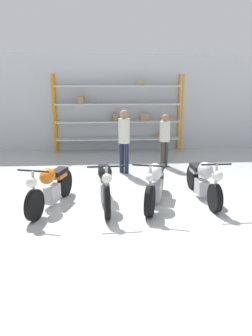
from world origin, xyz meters
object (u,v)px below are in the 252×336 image
(person_near_rack, at_px, (165,136))
(motorcycle_black, at_px, (105,183))
(person_browsing, at_px, (124,136))
(motorcycle_orange, at_px, (51,187))
(shelving_rack, at_px, (120,113))
(motorcycle_silver, at_px, (203,179))
(motorcycle_white, at_px, (155,183))

(person_near_rack, bearing_deg, motorcycle_black, 104.42)
(person_browsing, relative_size, person_near_rack, 1.12)
(motorcycle_orange, height_order, motorcycle_black, motorcycle_black)
(motorcycle_black, xyz_separation_m, person_browsing, (0.59, 2.59, 0.60))
(shelving_rack, xyz_separation_m, motorcycle_orange, (-1.79, -5.79, -1.01))
(shelving_rack, bearing_deg, motorcycle_black, -96.42)
(motorcycle_black, distance_m, motorcycle_silver, 2.22)
(shelving_rack, height_order, person_browsing, shelving_rack)
(motorcycle_silver, relative_size, person_browsing, 1.16)
(motorcycle_white, bearing_deg, shelving_rack, -158.65)
(person_near_rack, bearing_deg, person_browsing, 72.93)
(shelving_rack, height_order, motorcycle_orange, shelving_rack)
(motorcycle_orange, bearing_deg, motorcycle_black, 107.78)
(shelving_rack, bearing_deg, motorcycle_white, -85.54)
(motorcycle_white, relative_size, motorcycle_silver, 0.97)
(motorcycle_orange, bearing_deg, shelving_rack, 179.77)
(motorcycle_black, distance_m, person_near_rack, 3.85)
(motorcycle_black, height_order, motorcycle_white, motorcycle_black)
(shelving_rack, bearing_deg, motorcycle_silver, -74.28)
(person_near_rack, bearing_deg, motorcycle_silver, 140.00)
(motorcycle_white, bearing_deg, person_browsing, -151.72)
(motorcycle_black, bearing_deg, motorcycle_silver, 93.11)
(motorcycle_white, relative_size, person_browsing, 1.13)
(motorcycle_orange, distance_m, motorcycle_silver, 3.36)
(motorcycle_black, xyz_separation_m, person_near_rack, (1.91, 3.31, 0.47))
(shelving_rack, height_order, motorcycle_black, shelving_rack)
(motorcycle_white, distance_m, person_browsing, 2.65)
(motorcycle_white, relative_size, person_near_rack, 1.26)
(motorcycle_silver, xyz_separation_m, person_browsing, (-1.63, 2.37, 0.63))
(motorcycle_black, bearing_deg, motorcycle_white, 90.98)
(person_near_rack, bearing_deg, motorcycle_orange, 91.84)
(motorcycle_orange, xyz_separation_m, motorcycle_white, (2.24, 0.08, 0.00))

